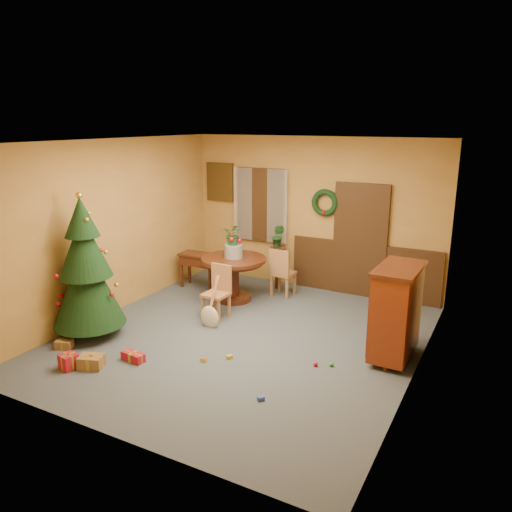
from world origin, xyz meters
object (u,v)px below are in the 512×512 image
Objects in this scene: dining_table at (234,271)px; writing_desk at (199,262)px; christmas_tree at (86,270)px; sideboard at (396,310)px; chair_near at (218,290)px.

writing_desk is (-0.96, 0.31, -0.05)m from dining_table.
dining_table is 0.53× the size of christmas_tree.
sideboard reaches higher than dining_table.
christmas_tree reaches higher than chair_near.
dining_table is 1.01m from writing_desk.
christmas_tree is at bearing -161.78° from sideboard.
sideboard is (4.07, -1.26, 0.19)m from writing_desk.
sideboard is (3.10, -0.95, 0.14)m from dining_table.
chair_near reaches higher than writing_desk.
christmas_tree is 4.49m from sideboard.
chair_near reaches higher than dining_table.
christmas_tree is (-1.15, -2.35, 0.48)m from dining_table.
chair_near is (0.18, -0.81, -0.08)m from dining_table.
chair_near is 0.68× the size of sideboard.
writing_desk is 4.26m from sideboard.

